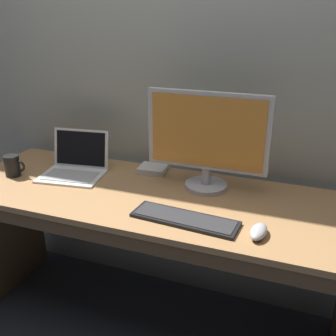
{
  "coord_description": "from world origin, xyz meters",
  "views": [
    {
      "loc": [
        0.64,
        -1.49,
        1.57
      ],
      "look_at": [
        0.09,
        0.0,
        0.92
      ],
      "focal_mm": 41.57,
      "sensor_mm": 36.0,
      "label": 1
    }
  ],
  "objects_px": {
    "wired_keyboard": "(185,219)",
    "coffee_mug": "(13,166)",
    "external_monitor": "(207,140)",
    "computer_mouse": "(259,231)",
    "external_drive_box": "(153,169)",
    "laptop_white": "(75,165)"
  },
  "relations": [
    {
      "from": "laptop_white",
      "to": "wired_keyboard",
      "type": "bearing_deg",
      "value": -21.8
    },
    {
      "from": "laptop_white",
      "to": "external_drive_box",
      "type": "height_order",
      "value": "laptop_white"
    },
    {
      "from": "external_monitor",
      "to": "wired_keyboard",
      "type": "distance_m",
      "value": 0.4
    },
    {
      "from": "computer_mouse",
      "to": "external_monitor",
      "type": "bearing_deg",
      "value": 137.56
    },
    {
      "from": "laptop_white",
      "to": "wired_keyboard",
      "type": "xyz_separation_m",
      "value": [
        0.68,
        -0.27,
        -0.04
      ]
    },
    {
      "from": "wired_keyboard",
      "to": "external_drive_box",
      "type": "relative_size",
      "value": 3.17
    },
    {
      "from": "external_monitor",
      "to": "coffee_mug",
      "type": "xyz_separation_m",
      "value": [
        -0.96,
        -0.19,
        -0.19
      ]
    },
    {
      "from": "wired_keyboard",
      "to": "computer_mouse",
      "type": "xyz_separation_m",
      "value": [
        0.29,
        -0.01,
        0.01
      ]
    },
    {
      "from": "wired_keyboard",
      "to": "coffee_mug",
      "type": "relative_size",
      "value": 3.77
    },
    {
      "from": "external_monitor",
      "to": "external_drive_box",
      "type": "distance_m",
      "value": 0.4
    },
    {
      "from": "external_monitor",
      "to": "external_drive_box",
      "type": "xyz_separation_m",
      "value": [
        -0.31,
        0.11,
        -0.23
      ]
    },
    {
      "from": "wired_keyboard",
      "to": "external_drive_box",
      "type": "distance_m",
      "value": 0.53
    },
    {
      "from": "laptop_white",
      "to": "computer_mouse",
      "type": "relative_size",
      "value": 2.75
    },
    {
      "from": "external_monitor",
      "to": "computer_mouse",
      "type": "relative_size",
      "value": 4.55
    },
    {
      "from": "external_monitor",
      "to": "computer_mouse",
      "type": "bearing_deg",
      "value": -48.45
    },
    {
      "from": "external_monitor",
      "to": "coffee_mug",
      "type": "relative_size",
      "value": 4.75
    },
    {
      "from": "external_monitor",
      "to": "wired_keyboard",
      "type": "relative_size",
      "value": 1.26
    },
    {
      "from": "external_drive_box",
      "to": "computer_mouse",
      "type": "bearing_deg",
      "value": -36.03
    },
    {
      "from": "computer_mouse",
      "to": "external_drive_box",
      "type": "distance_m",
      "value": 0.75
    },
    {
      "from": "computer_mouse",
      "to": "laptop_white",
      "type": "bearing_deg",
      "value": 169.6
    },
    {
      "from": "external_monitor",
      "to": "computer_mouse",
      "type": "xyz_separation_m",
      "value": [
        0.3,
        -0.33,
        -0.22
      ]
    },
    {
      "from": "computer_mouse",
      "to": "coffee_mug",
      "type": "bearing_deg",
      "value": 179.26
    }
  ]
}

